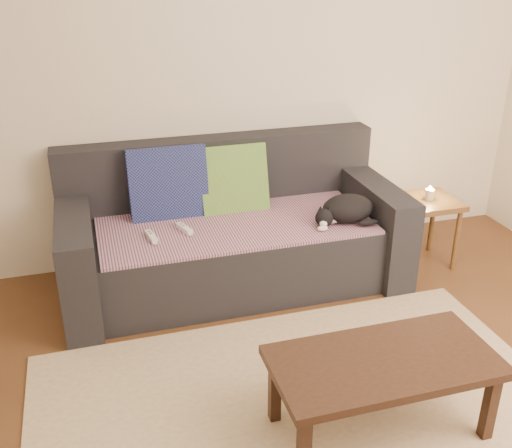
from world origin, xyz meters
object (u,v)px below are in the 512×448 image
(side_table, at_px, (427,211))
(coffee_table, at_px, (383,368))
(cat, at_px, (346,209))
(wii_remote_a, at_px, (151,237))
(sofa, at_px, (232,236))
(wii_remote_b, at_px, (184,229))

(side_table, height_order, coffee_table, side_table)
(cat, bearing_deg, wii_remote_a, -162.40)
(wii_remote_a, relative_size, side_table, 0.32)
(cat, relative_size, side_table, 0.93)
(sofa, xyz_separation_m, wii_remote_b, (-0.32, -0.12, 0.15))
(coffee_table, bearing_deg, side_table, 52.87)
(side_table, bearing_deg, coffee_table, -127.13)
(cat, height_order, wii_remote_b, cat)
(wii_remote_b, distance_m, coffee_table, 1.52)
(wii_remote_b, xyz_separation_m, coffee_table, (0.60, -1.39, -0.12))
(sofa, height_order, wii_remote_a, sofa)
(sofa, xyz_separation_m, cat, (0.66, -0.26, 0.21))
(sofa, relative_size, coffee_table, 2.16)
(sofa, distance_m, wii_remote_a, 0.57)
(sofa, relative_size, wii_remote_a, 14.00)
(sofa, distance_m, wii_remote_b, 0.37)
(wii_remote_a, xyz_separation_m, side_table, (1.84, 0.02, -0.07))
(cat, distance_m, wii_remote_a, 1.19)
(wii_remote_a, bearing_deg, cat, -104.05)
(sofa, distance_m, side_table, 1.32)
(wii_remote_a, xyz_separation_m, coffee_table, (0.81, -1.34, -0.12))
(sofa, bearing_deg, wii_remote_a, -162.01)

